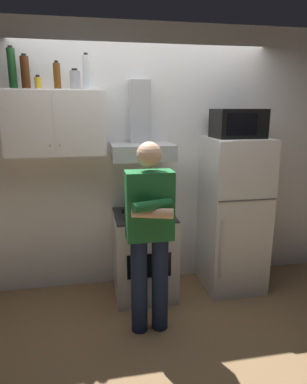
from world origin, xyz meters
TOP-DOWN VIEW (x-y plane):
  - ground_plane at (0.00, 0.00)m, footprint 7.00×7.00m
  - back_wall_tiled at (0.00, 0.60)m, footprint 4.80×0.10m
  - upper_cabinet at (-0.85, 0.37)m, footprint 0.90×0.37m
  - stove_oven at (-0.05, 0.25)m, footprint 0.60×0.62m
  - range_hood at (-0.05, 0.38)m, footprint 0.60×0.44m
  - refrigerator at (0.90, 0.25)m, footprint 0.60×0.62m
  - microwave at (0.90, 0.27)m, footprint 0.48×0.37m
  - person_standing at (-0.10, -0.36)m, footprint 0.38×0.33m
  - cooking_pot at (0.08, 0.13)m, footprint 0.30×0.20m
  - bottle_spice_jar at (-0.98, 0.39)m, footprint 0.06×0.06m
  - bottle_beer_brown at (-0.81, 0.39)m, footprint 0.06×0.06m
  - bottle_canister_steel at (-0.65, 0.41)m, footprint 0.09×0.09m
  - bottle_wine_green at (-1.18, 0.37)m, footprint 0.07×0.07m
  - bottle_vodka_clear at (-0.55, 0.34)m, footprint 0.07×0.07m
  - bottle_rum_dark at (-1.07, 0.36)m, footprint 0.08×0.08m

SIDE VIEW (x-z plane):
  - ground_plane at x=0.00m, z-range 0.00..0.00m
  - stove_oven at x=-0.05m, z-range 0.00..0.87m
  - refrigerator at x=0.90m, z-range 0.00..1.60m
  - person_standing at x=-0.10m, z-range 0.08..1.72m
  - cooking_pot at x=0.08m, z-range 0.87..0.97m
  - back_wall_tiled at x=0.00m, z-range 0.00..2.70m
  - range_hood at x=-0.05m, z-range 1.22..1.97m
  - microwave at x=0.90m, z-range 1.60..1.88m
  - upper_cabinet at x=-0.85m, z-range 1.45..2.05m
  - bottle_spice_jar at x=-0.98m, z-range 2.04..2.17m
  - bottle_canister_steel at x=-0.65m, z-range 2.04..2.23m
  - bottle_beer_brown at x=-0.81m, z-range 2.04..2.29m
  - bottle_rum_dark at x=-1.07m, z-range 2.04..2.34m
  - bottle_vodka_clear at x=-0.55m, z-range 2.04..2.36m
  - bottle_wine_green at x=-1.18m, z-range 2.04..2.40m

